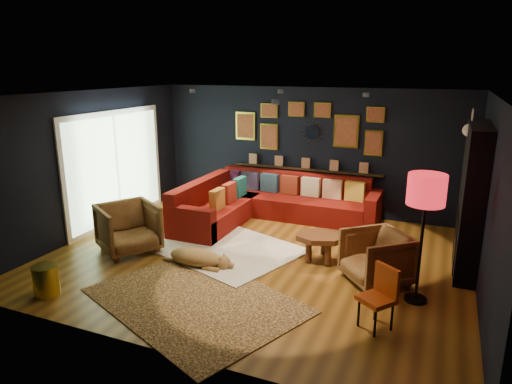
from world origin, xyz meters
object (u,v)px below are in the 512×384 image
at_px(gold_stool, 46,280).
at_px(dog, 196,254).
at_px(sectional, 263,204).
at_px(coffee_table, 321,240).
at_px(armchair_left, 128,226).
at_px(pouf, 215,216).
at_px(orange_chair, 381,293).
at_px(armchair_right, 376,255).
at_px(floor_lamp, 426,195).

distance_m(gold_stool, dog, 2.12).
xyz_separation_m(sectional, coffee_table, (1.61, -1.56, 0.04)).
relative_size(coffee_table, armchair_left, 1.10).
relative_size(pouf, armchair_left, 0.60).
xyz_separation_m(orange_chair, dog, (-2.87, 0.65, -0.24)).
bearing_deg(sectional, orange_chair, -48.78).
relative_size(armchair_left, dog, 0.76).
relative_size(coffee_table, armchair_right, 1.20).
height_order(coffee_table, armchair_left, armchair_left).
bearing_deg(coffee_table, sectional, 136.05).
bearing_deg(gold_stool, pouf, 75.87).
distance_m(armchair_left, orange_chair, 4.25).
relative_size(armchair_right, floor_lamp, 0.48).
xyz_separation_m(coffee_table, armchair_left, (-3.05, -0.85, 0.09)).
bearing_deg(orange_chair, dog, -156.12).
relative_size(armchair_left, floor_lamp, 0.53).
bearing_deg(orange_chair, armchair_left, -153.26).
distance_m(pouf, floor_lamp, 4.28).
bearing_deg(sectional, coffee_table, -43.95).
bearing_deg(floor_lamp, armchair_left, -178.72).
height_order(coffee_table, gold_stool, coffee_table).
bearing_deg(sectional, dog, -92.65).
bearing_deg(orange_chair, pouf, -177.79).
bearing_deg(armchair_right, dog, -119.65).
bearing_deg(pouf, sectional, 48.78).
xyz_separation_m(coffee_table, pouf, (-2.30, 0.77, -0.15)).
relative_size(armchair_right, gold_stool, 1.97).
relative_size(armchair_right, orange_chair, 1.08).
xyz_separation_m(coffee_table, floor_lamp, (1.50, -0.75, 1.09)).
bearing_deg(coffee_table, floor_lamp, -26.60).
bearing_deg(armchair_right, pouf, -151.04).
relative_size(coffee_table, floor_lamp, 0.58).
bearing_deg(pouf, coffee_table, -18.58).
distance_m(armchair_right, floor_lamp, 1.24).
xyz_separation_m(gold_stool, dog, (1.40, 1.59, -0.01)).
relative_size(sectional, armchair_left, 3.77).
relative_size(orange_chair, dog, 0.64).
bearing_deg(sectional, gold_stool, -110.38).
bearing_deg(pouf, orange_chair, -34.46).
distance_m(coffee_table, dog, 1.97).
bearing_deg(armchair_left, gold_stool, -150.75).
relative_size(pouf, gold_stool, 1.29).
xyz_separation_m(sectional, armchair_left, (-1.44, -2.41, 0.13)).
height_order(sectional, coffee_table, sectional).
xyz_separation_m(sectional, gold_stool, (-1.52, -4.08, -0.11)).
bearing_deg(coffee_table, armchair_left, -164.39).
bearing_deg(armchair_right, floor_lamp, 19.51).
xyz_separation_m(floor_lamp, dog, (-3.23, -0.18, -1.25)).
height_order(coffee_table, pouf, coffee_table).
relative_size(pouf, armchair_right, 0.65).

